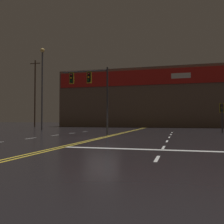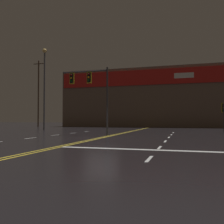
{
  "view_description": "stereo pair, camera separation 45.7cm",
  "coord_description": "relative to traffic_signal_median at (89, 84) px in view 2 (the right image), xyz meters",
  "views": [
    {
      "loc": [
        5.55,
        -17.65,
        1.33
      ],
      "look_at": [
        0.0,
        2.88,
        2.0
      ],
      "focal_mm": 40.0,
      "sensor_mm": 36.0,
      "label": 1
    },
    {
      "loc": [
        5.99,
        -17.53,
        1.33
      ],
      "look_at": [
        0.0,
        2.88,
        2.0
      ],
      "focal_mm": 40.0,
      "sensor_mm": 36.0,
      "label": 2
    }
  ],
  "objects": [
    {
      "name": "ground_plane",
      "position": [
        1.92,
        -2.39,
        -4.39
      ],
      "size": [
        200.0,
        200.0,
        0.0
      ],
      "primitive_type": "plane",
      "color": "black"
    },
    {
      "name": "road_markings",
      "position": [
        2.8,
        -3.57,
        -4.39
      ],
      "size": [
        14.28,
        60.0,
        0.01
      ],
      "color": "gold",
      "rests_on": "ground"
    },
    {
      "name": "traffic_signal_median",
      "position": [
        0.0,
        0.0,
        0.0
      ],
      "size": [
        4.15,
        0.36,
        5.77
      ],
      "color": "#38383D",
      "rests_on": "ground"
    },
    {
      "name": "traffic_signal_corner_northeast",
      "position": [
        11.7,
        7.56,
        -2.16
      ],
      "size": [
        0.42,
        0.36,
        3.06
      ],
      "color": "#38383D",
      "rests_on": "ground"
    },
    {
      "name": "streetlight_near_left",
      "position": [
        -9.59,
        8.53,
        2.28
      ],
      "size": [
        0.56,
        0.56,
        10.62
      ],
      "color": "#59595E",
      "rests_on": "ground"
    },
    {
      "name": "building_backdrop",
      "position": [
        1.92,
        28.64,
        0.96
      ],
      "size": [
        33.57,
        10.23,
        10.68
      ],
      "color": "brown",
      "rests_on": "ground"
    },
    {
      "name": "utility_pole_row",
      "position": [
        1.09,
        21.91,
        1.89
      ],
      "size": [
        44.7,
        0.26,
        12.75
      ],
      "color": "#4C3828",
      "rests_on": "ground"
    }
  ]
}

